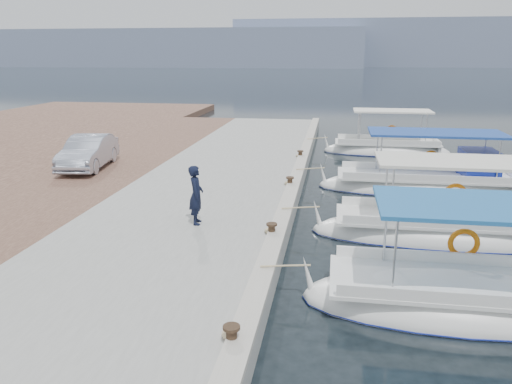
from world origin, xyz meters
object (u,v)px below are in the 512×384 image
fishing_caique_c (449,234)px  fishing_caique_d (429,186)px  parked_car (88,152)px  fishing_caique_b (457,303)px  fishing_caique_e (386,151)px  fisherman (196,195)px

fishing_caique_c → fishing_caique_d: (0.30, 5.13, 0.06)m
fishing_caique_c → parked_car: 13.91m
fishing_caique_b → fishing_caique_d: bearing=83.9°
fishing_caique_b → fishing_caique_c: (0.69, 4.14, -0.00)m
fishing_caique_b → fishing_caique_e: (0.10, 16.54, 0.00)m
fishing_caique_c → parked_car: fishing_caique_c is taller
fishing_caique_e → fisherman: bearing=-114.7°
fishing_caique_b → fishing_caique_d: 9.32m
fishing_caique_c → parked_car: (-13.04, 4.72, 1.03)m
fishing_caique_b → fishing_caique_e: same height
fishing_caique_e → parked_car: size_ratio=1.62×
fishing_caique_d → fishing_caique_e: 7.33m
parked_car → fisherman: bearing=-52.2°
fishing_caique_b → parked_car: size_ratio=1.57×
fisherman → parked_car: bearing=34.1°
fishing_caique_d → fishing_caique_c: bearing=-93.4°
fishing_caique_b → fishing_caique_d: (0.99, 9.27, 0.06)m
fishing_caique_d → fisherman: fishing_caique_d is taller
fishing_caique_d → parked_car: bearing=-178.3°
fishing_caique_c → parked_car: size_ratio=1.92×
fishing_caique_e → fisherman: size_ratio=3.99×
fishing_caique_e → fishing_caique_b: bearing=-90.3°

